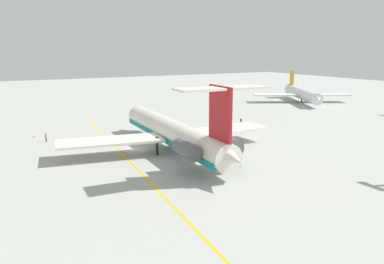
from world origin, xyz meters
The scene contains 8 objects.
ground centered at (0.00, 0.00, 0.00)m, with size 358.10×358.10×0.00m, color #ADADA8.
main_jetliner centered at (5.34, 5.22, 3.56)m, with size 44.87×39.78×13.06m.
airliner_far_left centered at (-32.77, 72.55, 2.94)m, with size 31.15×31.53×9.99m.
ground_crew_near_nose centered at (-10.05, 30.54, 1.08)m, with size 0.27×0.42×1.70m.
ground_crew_near_tail centered at (-14.06, -13.21, 1.11)m, with size 0.28×0.42×1.76m.
safety_cone_nose centered at (-18.31, -12.71, 0.28)m, with size 0.40×0.40×0.55m, color #EA590F.
safety_cone_wingtip centered at (-19.86, -14.70, 0.28)m, with size 0.40×0.40×0.55m, color #EA590F.
taxiway_centreline centered at (4.08, -3.47, 0.00)m, with size 74.57×0.36×0.01m, color gold.
Camera 1 is at (65.28, -24.65, 17.90)m, focal length 36.90 mm.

